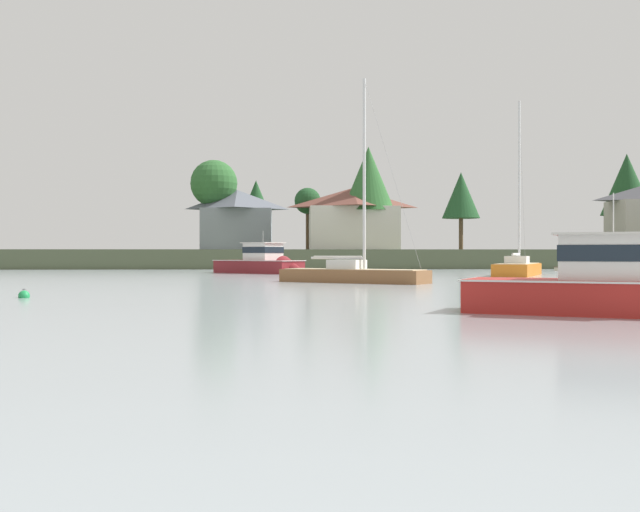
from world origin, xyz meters
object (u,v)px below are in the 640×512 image
sailboat_wood (353,278)px  cruiser_red (625,296)px  mooring_buoy_green (24,296)px  dinghy_cream (564,269)px  cruiser_maroon (266,267)px  sailboat_orange (518,272)px

sailboat_wood → cruiser_red: size_ratio=1.51×
cruiser_red → mooring_buoy_green: (-18.49, 8.66, -0.44)m
sailboat_wood → dinghy_cream: sailboat_wood is taller
cruiser_maroon → mooring_buoy_green: cruiser_maroon is taller
mooring_buoy_green → sailboat_wood: bearing=45.8°
cruiser_maroon → dinghy_cream: cruiser_maroon is taller
cruiser_maroon → sailboat_orange: 19.73m
mooring_buoy_green → cruiser_maroon: bearing=76.2°
dinghy_cream → sailboat_wood: bearing=-128.8°
sailboat_wood → sailboat_orange: size_ratio=0.87×
cruiser_maroon → sailboat_wood: (5.24, -19.37, -0.29)m
dinghy_cream → mooring_buoy_green: dinghy_cream is taller
dinghy_cream → cruiser_red: bearing=-109.1°
cruiser_maroon → sailboat_wood: bearing=-74.9°
sailboat_orange → mooring_buoy_green: (-26.75, -26.57, -0.20)m
dinghy_cream → sailboat_orange: sailboat_orange is taller
sailboat_wood → sailboat_orange: 18.50m
cruiser_red → dinghy_cream: bearing=70.9°
cruiser_maroon → dinghy_cream: size_ratio=2.99×
cruiser_maroon → dinghy_cream: 29.34m
sailboat_wood → sailboat_orange: (13.36, 12.79, 0.02)m
cruiser_maroon → sailboat_orange: bearing=-19.5°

